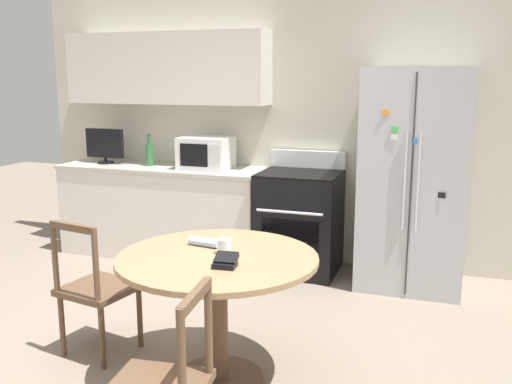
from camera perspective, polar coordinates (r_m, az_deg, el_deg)
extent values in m
cube|color=beige|center=(5.51, 3.31, 6.64)|extent=(5.20, 0.10, 2.60)
cube|color=silver|center=(5.72, -8.94, 12.12)|extent=(2.05, 0.34, 0.68)
cube|color=silver|center=(5.75, -9.15, -2.04)|extent=(2.05, 0.62, 0.86)
cube|color=#B7B2A8|center=(5.67, -9.30, 2.39)|extent=(2.07, 0.64, 0.03)
cube|color=#B2B5BA|center=(4.94, 15.52, 1.19)|extent=(0.85, 0.71, 1.83)
cube|color=#333333|center=(4.58, 15.22, 0.43)|extent=(0.01, 0.01, 1.76)
cylinder|color=silver|center=(4.56, 14.61, 1.01)|extent=(0.02, 0.02, 0.77)
cylinder|color=silver|center=(4.56, 15.86, 0.93)|extent=(0.02, 0.02, 0.77)
cube|color=#3FB259|center=(4.53, 13.69, 6.12)|extent=(0.05, 0.01, 0.04)
cube|color=#338CD8|center=(4.53, 15.55, 4.94)|extent=(0.04, 0.01, 0.04)
cube|color=orange|center=(4.53, 12.83, 7.76)|extent=(0.05, 0.02, 0.04)
cube|color=white|center=(4.54, 13.66, 5.35)|extent=(0.05, 0.01, 0.04)
cube|color=black|center=(4.58, 18.08, -0.31)|extent=(0.06, 0.02, 0.04)
cube|color=black|center=(5.22, 4.36, -3.11)|extent=(0.71, 0.64, 0.90)
cube|color=black|center=(4.95, 3.39, -5.02)|extent=(0.51, 0.01, 0.40)
cylinder|color=silver|center=(4.85, 3.34, -2.04)|extent=(0.58, 0.02, 0.02)
cube|color=black|center=(5.13, 4.44, 1.87)|extent=(0.71, 0.64, 0.02)
cube|color=white|center=(5.39, 5.23, 3.30)|extent=(0.71, 0.06, 0.16)
cube|color=white|center=(5.45, -5.00, 3.92)|extent=(0.48, 0.37, 0.30)
cube|color=black|center=(5.30, -6.25, 3.68)|extent=(0.28, 0.01, 0.21)
cube|color=silver|center=(5.21, -4.11, 3.59)|extent=(0.10, 0.01, 0.22)
cylinder|color=black|center=(5.97, -14.79, 2.88)|extent=(0.16, 0.16, 0.02)
cylinder|color=black|center=(5.96, -14.81, 3.17)|extent=(0.03, 0.03, 0.04)
cube|color=black|center=(5.94, -14.89, 4.75)|extent=(0.40, 0.05, 0.29)
cylinder|color=#2D6B38|center=(5.70, -10.60, 3.68)|extent=(0.08, 0.08, 0.22)
cylinder|color=#2D6B38|center=(5.69, -10.65, 5.17)|extent=(0.03, 0.03, 0.08)
cylinder|color=#262626|center=(5.68, -10.67, 5.65)|extent=(0.03, 0.03, 0.01)
cylinder|color=#997551|center=(3.25, -3.88, -6.64)|extent=(1.15, 1.15, 0.03)
cylinder|color=brown|center=(3.38, -3.79, -12.64)|extent=(0.11, 0.11, 0.71)
cylinder|color=brown|center=(3.55, -3.71, -18.08)|extent=(0.52, 0.52, 0.03)
cylinder|color=brown|center=(2.32, -7.45, -16.57)|extent=(0.04, 0.04, 0.45)
cylinder|color=brown|center=(2.61, -4.78, -13.16)|extent=(0.04, 0.04, 0.45)
cube|color=brown|center=(2.38, -6.13, -10.34)|extent=(0.07, 0.35, 0.04)
cube|color=brown|center=(3.84, -15.36, -9.29)|extent=(0.49, 0.49, 0.04)
cylinder|color=brown|center=(4.14, -15.23, -11.03)|extent=(0.04, 0.04, 0.41)
cylinder|color=brown|center=(3.92, -11.55, -12.15)|extent=(0.04, 0.04, 0.41)
cylinder|color=brown|center=(3.93, -18.82, -12.53)|extent=(0.04, 0.04, 0.41)
cylinder|color=brown|center=(3.70, -15.13, -13.87)|extent=(0.04, 0.04, 0.41)
cylinder|color=brown|center=(3.76, -19.47, -6.03)|extent=(0.04, 0.04, 0.45)
cylinder|color=brown|center=(3.51, -15.73, -7.00)|extent=(0.04, 0.04, 0.45)
cube|color=brown|center=(3.58, -17.86, -3.38)|extent=(0.35, 0.10, 0.04)
cylinder|color=silver|center=(3.26, -3.15, -5.45)|extent=(0.08, 0.08, 0.09)
cylinder|color=#4C8C59|center=(3.27, -3.14, -5.78)|extent=(0.07, 0.07, 0.05)
cylinder|color=#A3BCDB|center=(3.42, -5.22, -5.00)|extent=(0.20, 0.08, 0.05)
cube|color=black|center=(3.05, -3.14, -7.30)|extent=(0.13, 0.11, 0.03)
cube|color=black|center=(3.06, -2.99, -6.66)|extent=(0.13, 0.11, 0.06)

